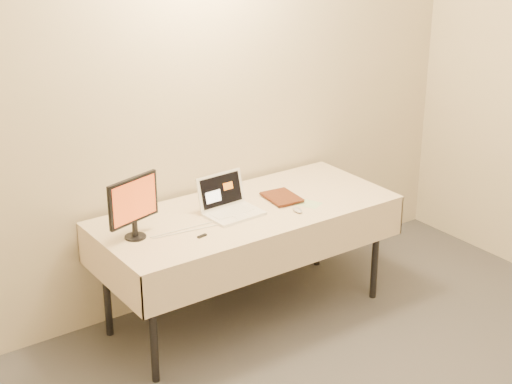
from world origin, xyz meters
TOP-DOWN VIEW (x-y plane):
  - back_wall at (0.00, 2.50)m, footprint 4.00×0.10m
  - table at (0.00, 2.05)m, footprint 1.86×0.81m
  - laptop at (-0.12, 2.06)m, footprint 0.34×0.30m
  - monitor at (-0.74, 2.07)m, footprint 0.34×0.15m
  - book at (0.18, 2.05)m, footprint 0.19×0.04m
  - alarm_clock at (0.04, 2.27)m, footprint 0.11×0.05m
  - clicker at (0.23, 1.84)m, footprint 0.06×0.10m
  - paper_form at (0.33, 1.96)m, footprint 0.22×0.31m
  - usb_dongle at (-0.43, 1.86)m, footprint 0.06×0.03m

SIDE VIEW (x-z plane):
  - table at x=0.00m, z-range 0.31..1.05m
  - paper_form at x=0.33m, z-range 0.74..0.74m
  - usb_dongle at x=-0.43m, z-range 0.74..0.75m
  - clicker at x=0.23m, z-range 0.74..0.76m
  - alarm_clock at x=0.04m, z-range 0.74..0.78m
  - laptop at x=-0.12m, z-range 0.68..0.90m
  - book at x=0.18m, z-range 0.74..0.99m
  - monitor at x=-0.74m, z-range 0.77..1.13m
  - back_wall at x=0.00m, z-range 0.00..2.70m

